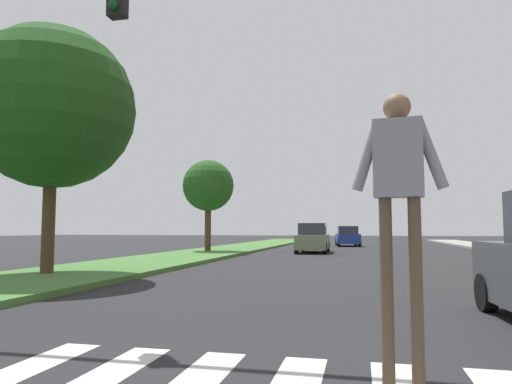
# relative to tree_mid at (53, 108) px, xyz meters

# --- Properties ---
(ground_plane) EXTENTS (140.00, 140.00, 0.00)m
(ground_plane) POSITION_rel_tree_mid_xyz_m (9.03, 15.36, -4.93)
(ground_plane) COLOR #262628
(median_strip) EXTENTS (4.27, 64.00, 0.15)m
(median_strip) POSITION_rel_tree_mid_xyz_m (0.47, 13.36, -4.85)
(median_strip) COLOR #477A38
(median_strip) RESTS_ON ground_plane
(tree_mid) EXTENTS (4.74, 4.74, 7.16)m
(tree_mid) POSITION_rel_tree_mid_xyz_m (0.00, 0.00, 0.00)
(tree_mid) COLOR #4C3823
(tree_mid) RESTS_ON median_strip
(tree_far) EXTENTS (2.96, 2.96, 5.24)m
(tree_far) POSITION_rel_tree_mid_xyz_m (0.13, 13.78, -1.05)
(tree_far) COLOR #4C3823
(tree_far) RESTS_ON median_strip
(traffic_light_gantry) EXTENTS (9.32, 0.30, 6.00)m
(traffic_light_gantry) POSITION_rel_tree_mid_xyz_m (5.07, -5.28, -0.55)
(traffic_light_gantry) COLOR gold
(traffic_light_gantry) RESTS_ON median_strip
(pedestrian_performer) EXTENTS (0.75, 0.28, 2.49)m
(pedestrian_performer) POSITION_rel_tree_mid_xyz_m (9.03, -7.78, -3.27)
(pedestrian_performer) COLOR brown
(pedestrian_performer) RESTS_ON ground_plane
(sedan_midblock) EXTENTS (1.89, 4.29, 1.73)m
(sedan_midblock) POSITION_rel_tree_mid_xyz_m (5.95, 15.86, -4.13)
(sedan_midblock) COLOR gray
(sedan_midblock) RESTS_ON ground_plane
(sedan_distant) EXTENTS (2.21, 4.26, 1.62)m
(sedan_distant) POSITION_rel_tree_mid_xyz_m (7.66, 26.87, -4.17)
(sedan_distant) COLOR navy
(sedan_distant) RESTS_ON ground_plane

